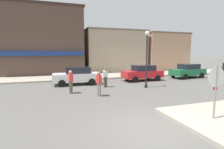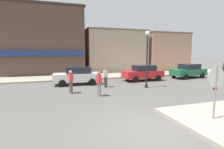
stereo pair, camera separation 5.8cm
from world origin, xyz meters
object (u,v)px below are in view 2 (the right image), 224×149
Objects in this scene: parked_car_second at (143,73)px; pedestrian_crossing_far at (99,83)px; parked_car_third at (188,71)px; lamp_post at (147,51)px; parked_car_nearest at (77,75)px; pedestrian_kerb_side at (71,81)px; stop_sign at (215,86)px; pedestrian_crossing_near at (106,77)px.

pedestrian_crossing_far is at bearing -140.12° from parked_car_second.
parked_car_second and parked_car_third have the same top height.
parked_car_second is (1.43, 3.27, -2.15)m from lamp_post.
pedestrian_crossing_far is (-5.72, -4.78, 0.06)m from parked_car_second.
parked_car_nearest is 2.52× the size of pedestrian_kerb_side.
stop_sign is at bearing -67.47° from parked_car_nearest.
lamp_post is 1.12× the size of parked_car_second.
lamp_post reaches higher than pedestrian_crossing_near.
parked_car_nearest and parked_car_third have the same top height.
stop_sign reaches higher than pedestrian_crossing_far.
stop_sign is at bearing -53.96° from pedestrian_kerb_side.
parked_car_nearest is at bearing -178.88° from parked_car_third.
pedestrian_crossing_far is at bearing -39.51° from pedestrian_kerb_side.
parked_car_second is at bearing -178.89° from parked_car_third.
parked_car_second is 4.95m from pedestrian_crossing_near.
pedestrian_crossing_near is (-3.07, 1.20, -2.09)m from lamp_post.
parked_car_second is 2.52× the size of pedestrian_kerb_side.
pedestrian_kerb_side is at bearing -155.24° from parked_car_second.
pedestrian_crossing_far is 1.00× the size of pedestrian_kerb_side.
lamp_post is at bearing -113.66° from parked_car_second.
pedestrian_crossing_near is at bearing -43.24° from parked_car_nearest.
pedestrian_crossing_near is 3.18m from pedestrian_kerb_side.
parked_car_nearest is at bearing 148.53° from lamp_post.
pedestrian_crossing_far is (-11.41, -4.89, 0.06)m from parked_car_third.
pedestrian_crossing_near is 2.97m from pedestrian_crossing_far.
pedestrian_crossing_near reaches higher than parked_car_third.
pedestrian_crossing_near reaches higher than parked_car_nearest.
parked_car_third is 13.54m from pedestrian_kerb_side.
pedestrian_crossing_far is at bearing -114.24° from pedestrian_crossing_near.
stop_sign is at bearing -58.68° from pedestrian_crossing_far.
stop_sign is 0.57× the size of parked_car_second.
pedestrian_crossing_near reaches higher than parked_car_second.
parked_car_nearest is 6.56m from parked_car_second.
stop_sign is 8.59m from pedestrian_crossing_near.
pedestrian_crossing_far is at bearing 121.32° from stop_sign.
stop_sign is 1.43× the size of pedestrian_crossing_near.
lamp_post reaches higher than parked_car_nearest.
pedestrian_kerb_side is (-1.66, 1.37, 0.00)m from pedestrian_crossing_far.
parked_car_nearest is at bearing -178.88° from parked_car_second.
parked_car_nearest is at bearing 136.76° from pedestrian_crossing_near.
stop_sign is 0.51× the size of lamp_post.
stop_sign is at bearing -127.46° from parked_car_third.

